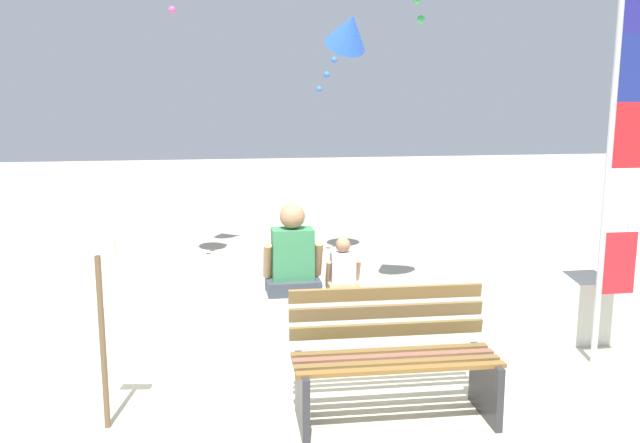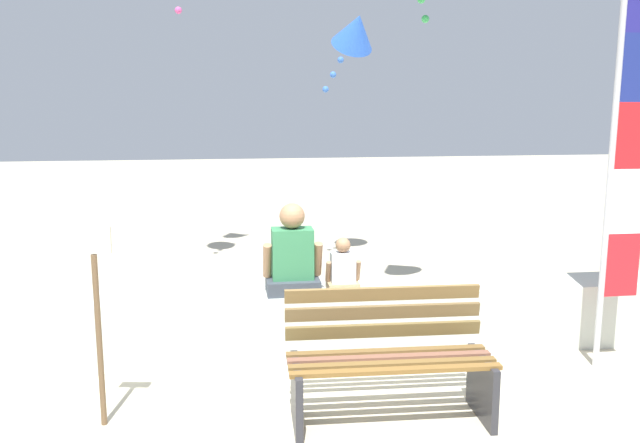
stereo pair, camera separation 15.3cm
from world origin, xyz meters
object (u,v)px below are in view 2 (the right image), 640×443
(kite_blue, at_px, (355,31))
(sign_post, at_px, (97,311))
(park_bench, at_px, (389,362))
(flag_banner, at_px, (624,151))
(person_child, at_px, (343,270))
(person_adult, at_px, (292,258))

(kite_blue, distance_m, sign_post, 5.25)
(park_bench, relative_size, kite_blue, 1.32)
(park_bench, xyz_separation_m, flag_banner, (2.04, 0.65, 1.39))
(person_child, xyz_separation_m, kite_blue, (0.65, 2.99, 2.27))
(kite_blue, bearing_deg, person_child, -102.27)
(person_adult, relative_size, flag_banner, 0.24)
(person_child, height_order, kite_blue, kite_blue)
(person_adult, height_order, sign_post, sign_post)
(person_child, distance_m, kite_blue, 3.81)
(flag_banner, bearing_deg, person_child, 165.29)
(person_adult, xyz_separation_m, person_child, (0.43, 0.00, -0.12))
(kite_blue, bearing_deg, flag_banner, -67.06)
(person_child, relative_size, flag_banner, 0.14)
(park_bench, xyz_separation_m, kite_blue, (0.53, 4.21, 2.63))
(person_adult, bearing_deg, park_bench, -65.48)
(sign_post, bearing_deg, person_child, 30.01)
(park_bench, height_order, flag_banner, flag_banner)
(park_bench, height_order, kite_blue, kite_blue)
(person_child, relative_size, kite_blue, 0.42)
(person_adult, distance_m, flag_banner, 2.81)
(park_bench, distance_m, flag_banner, 2.55)
(park_bench, bearing_deg, kite_blue, 82.82)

